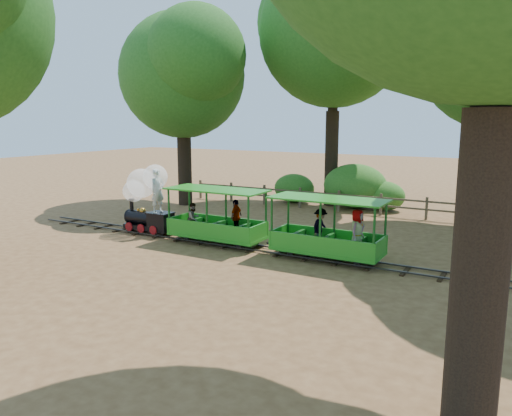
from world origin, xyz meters
The scene contains 12 objects.
ground centered at (0.00, 0.00, 0.00)m, with size 90.00×90.00×0.00m, color #996B42.
track centered at (0.00, 0.00, 0.07)m, with size 22.00×1.00×0.10m.
locomotive centered at (-5.77, 0.06, 1.54)m, with size 2.35×1.10×2.70m.
carriage_front centered at (-2.52, 0.00, 0.77)m, with size 3.56×1.45×1.85m.
carriage_rear centered at (1.69, 0.05, 0.81)m, with size 3.56×1.46×1.85m.
oak_nw centered at (-8.53, 6.08, 6.72)m, with size 7.64×6.72×9.47m.
oak_nc centered at (-2.04, 9.60, 8.84)m, with size 9.12×8.03×12.12m.
oak_ne centered at (5.47, 7.59, 7.31)m, with size 7.88×6.93×10.15m.
fence centered at (0.00, 8.00, 0.58)m, with size 18.10×0.10×1.00m.
shrub_west centered at (-3.94, 9.30, 0.75)m, with size 2.16×1.66×1.50m, color #2D6B1E.
shrub_mid_w centered at (-0.67, 9.30, 1.08)m, with size 3.13×2.40×2.16m, color #2D6B1E.
shrub_mid_e centered at (0.76, 9.30, 0.70)m, with size 2.03×1.56×1.40m, color #2D6B1E.
Camera 1 is at (7.07, -14.06, 4.33)m, focal length 35.00 mm.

